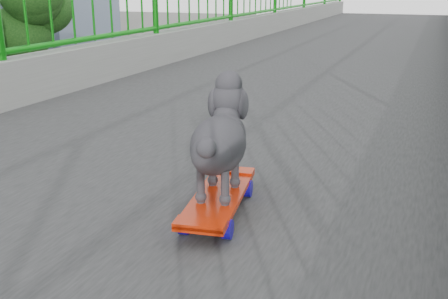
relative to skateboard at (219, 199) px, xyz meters
name	(u,v)px	position (x,y,z in m)	size (l,w,h in m)	color
railing	(204,90)	(-0.51, 1.02, 0.16)	(3.00, 24.00, 1.42)	gray
skateboard	(219,199)	(0.00, 0.00, 0.00)	(0.24, 0.56, 0.07)	red
poodle	(220,138)	(0.00, 0.02, 0.21)	(0.22, 0.44, 0.37)	#272529
car_4	(1,129)	(-19.31, 17.82, -6.32)	(1.73, 4.31, 1.47)	gray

